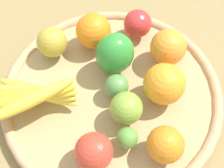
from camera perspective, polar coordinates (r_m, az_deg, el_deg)
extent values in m
plane|color=olive|center=(0.67, 0.00, -2.58)|extent=(2.40, 2.40, 0.00)
cylinder|color=tan|center=(0.66, 0.00, -2.04)|extent=(0.46, 0.46, 0.02)
torus|color=tan|center=(0.65, 0.00, -1.49)|extent=(0.47, 0.47, 0.02)
sphere|color=#7FA537|center=(0.58, 2.72, -4.58)|extent=(0.08, 0.08, 0.06)
ellipsoid|color=green|center=(0.63, 0.54, 5.82)|extent=(0.11, 0.11, 0.10)
sphere|color=red|center=(0.54, -3.46, -12.66)|extent=(0.10, 0.10, 0.07)
sphere|color=red|center=(0.71, 4.87, 11.33)|extent=(0.09, 0.09, 0.06)
ellipsoid|color=yellow|center=(0.64, -13.85, -1.49)|extent=(0.08, 0.18, 0.03)
ellipsoid|color=yellow|center=(0.62, -14.40, -1.69)|extent=(0.11, 0.17, 0.03)
ellipsoid|color=yellow|center=(0.61, -14.81, -1.94)|extent=(0.13, 0.15, 0.03)
ellipsoid|color=yellow|center=(0.59, -15.04, -2.36)|extent=(0.16, 0.13, 0.03)
ellipsoid|color=yellow|center=(0.57, -14.94, -2.89)|extent=(0.17, 0.09, 0.03)
sphere|color=orange|center=(0.55, 10.06, -11.22)|extent=(0.08, 0.08, 0.07)
sphere|color=orange|center=(0.60, 9.83, 0.02)|extent=(0.12, 0.12, 0.08)
sphere|color=#589438|center=(0.57, 2.94, -10.14)|extent=(0.05, 0.05, 0.04)
sphere|color=orange|center=(0.68, -3.53, 9.99)|extent=(0.09, 0.09, 0.08)
sphere|color=#568F44|center=(0.61, 0.63, -0.66)|extent=(0.07, 0.07, 0.05)
sphere|color=orange|center=(0.66, 10.59, 6.89)|extent=(0.09, 0.09, 0.08)
sphere|color=gold|center=(0.68, -11.46, 7.62)|extent=(0.07, 0.07, 0.07)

